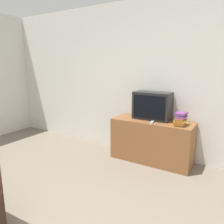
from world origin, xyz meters
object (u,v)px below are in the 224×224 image
object	(u,v)px
television	(152,106)
book_stack	(180,119)
remote_on_stand	(152,122)
tv_stand	(152,141)

from	to	relation	value
television	book_stack	size ratio (longest dim) A/B	2.66
book_stack	remote_on_stand	bearing A→B (deg)	-165.95
television	book_stack	xyz separation A→B (m)	(0.49, -0.15, -0.13)
tv_stand	television	bearing A→B (deg)	119.76
tv_stand	book_stack	xyz separation A→B (m)	(0.44, -0.06, 0.43)
book_stack	remote_on_stand	distance (m)	0.41
tv_stand	television	world-z (taller)	television
tv_stand	book_stack	bearing A→B (deg)	-7.46
television	remote_on_stand	distance (m)	0.34
tv_stand	remote_on_stand	size ratio (longest dim) A/B	8.69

